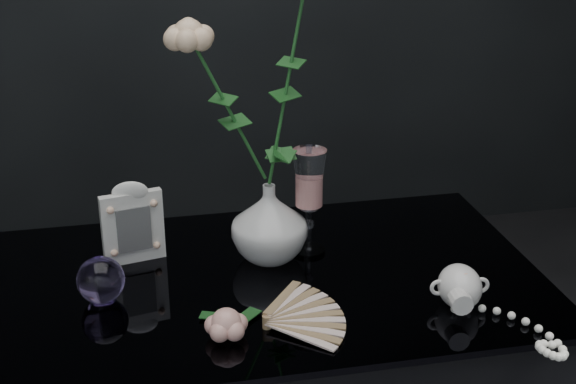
{
  "coord_description": "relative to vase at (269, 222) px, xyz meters",
  "views": [
    {
      "loc": [
        -0.18,
        -1.18,
        1.45
      ],
      "look_at": [
        0.08,
        0.05,
        0.92
      ],
      "focal_mm": 50.0,
      "sensor_mm": 36.0,
      "label": 1
    }
  ],
  "objects": [
    {
      "name": "wine_glass",
      "position": [
        0.08,
        0.01,
        0.03
      ],
      "size": [
        0.07,
        0.07,
        0.2
      ],
      "primitive_type": null,
      "rotation": [
        0.0,
        0.0,
        -0.16
      ],
      "color": "white",
      "rests_on": "table"
    },
    {
      "name": "pearl_jar",
      "position": [
        0.28,
        -0.23,
        -0.04
      ],
      "size": [
        0.27,
        0.28,
        0.07
      ],
      "primitive_type": null,
      "rotation": [
        0.0,
        0.0,
        -0.1
      ],
      "color": "white",
      "rests_on": "table"
    },
    {
      "name": "paperweight",
      "position": [
        -0.3,
        -0.09,
        -0.03
      ],
      "size": [
        0.1,
        0.1,
        0.08
      ],
      "primitive_type": null,
      "rotation": [
        0.0,
        0.0,
        -0.33
      ],
      "color": "#9B7ECD",
      "rests_on": "table"
    },
    {
      "name": "paper_fan",
      "position": [
        -0.05,
        -0.23,
        -0.06
      ],
      "size": [
        0.3,
        0.26,
        0.03
      ],
      "primitive_type": null,
      "rotation": [
        0.0,
        0.0,
        -0.33
      ],
      "color": "beige",
      "rests_on": "table"
    },
    {
      "name": "roses",
      "position": [
        -0.02,
        -0.01,
        0.27
      ],
      "size": [
        0.27,
        0.11,
        0.44
      ],
      "color": "beige",
      "rests_on": "vase"
    },
    {
      "name": "loose_rose",
      "position": [
        -0.11,
        -0.25,
        -0.05
      ],
      "size": [
        0.15,
        0.17,
        0.05
      ],
      "primitive_type": null,
      "rotation": [
        0.0,
        0.0,
        0.25
      ],
      "color": "#E19F91",
      "rests_on": "table"
    },
    {
      "name": "picture_frame",
      "position": [
        -0.24,
        0.04,
        0.01
      ],
      "size": [
        0.13,
        0.11,
        0.16
      ],
      "primitive_type": null,
      "rotation": [
        0.0,
        0.0,
        0.21
      ],
      "color": "silver",
      "rests_on": "table"
    },
    {
      "name": "vase",
      "position": [
        0.0,
        0.0,
        0.0
      ],
      "size": [
        0.14,
        0.14,
        0.15
      ],
      "primitive_type": "imported",
      "rotation": [
        0.0,
        0.0,
        -0.03
      ],
      "color": "silver",
      "rests_on": "table"
    }
  ]
}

